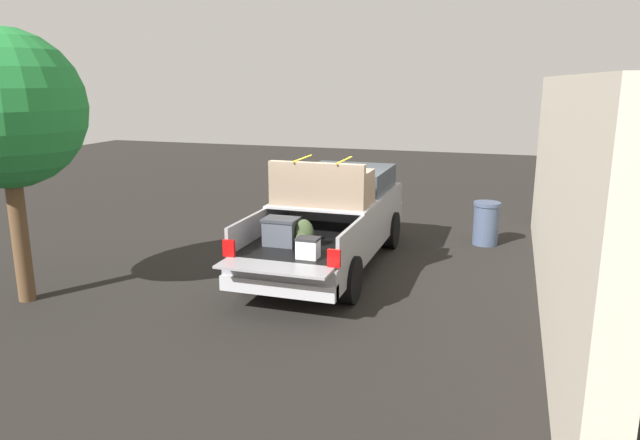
% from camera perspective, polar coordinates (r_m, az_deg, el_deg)
% --- Properties ---
extents(ground_plane, '(40.00, 40.00, 0.00)m').
position_cam_1_polar(ground_plane, '(11.86, 0.90, -4.53)').
color(ground_plane, black).
extents(pickup_truck, '(6.05, 2.06, 2.23)m').
position_cam_1_polar(pickup_truck, '(11.93, 1.41, 0.32)').
color(pickup_truck, gray).
rests_on(pickup_truck, ground_plane).
extents(building_facade, '(11.45, 0.36, 3.72)m').
position_cam_1_polar(building_facade, '(10.06, 22.31, 2.12)').
color(building_facade, beige).
rests_on(building_facade, ground_plane).
extents(tree_background, '(2.54, 2.54, 4.48)m').
position_cam_1_polar(tree_background, '(10.70, -28.27, 9.37)').
color(tree_background, brown).
rests_on(tree_background, ground_plane).
extents(trash_can, '(0.60, 0.60, 0.98)m').
position_cam_1_polar(trash_can, '(13.83, 15.79, -0.29)').
color(trash_can, '#3F4C66').
rests_on(trash_can, ground_plane).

